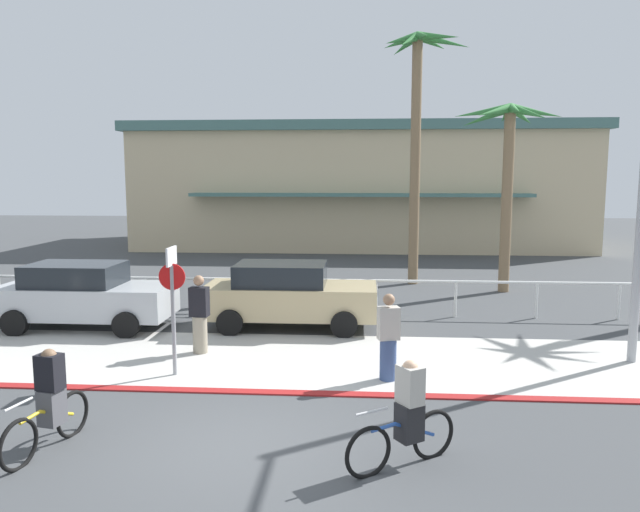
{
  "coord_description": "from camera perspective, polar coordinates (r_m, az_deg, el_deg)",
  "views": [
    {
      "loc": [
        1.82,
        -8.26,
        3.91
      ],
      "look_at": [
        0.81,
        6.0,
        2.02
      ],
      "focal_mm": 33.9,
      "sensor_mm": 36.0,
      "label": 1
    }
  ],
  "objects": [
    {
      "name": "stop_sign_bike_lane",
      "position": [
        12.08,
        -13.75,
        -3.33
      ],
      "size": [
        0.52,
        0.56,
        2.56
      ],
      "color": "gray",
      "rests_on": "ground"
    },
    {
      "name": "palm_tree_3",
      "position": [
        21.24,
        17.22,
        9.76
      ],
      "size": [
        3.55,
        2.88,
        6.29
      ],
      "color": "#846B4C",
      "rests_on": "ground"
    },
    {
      "name": "cyclist_blue_0",
      "position": [
        8.51,
        8.18,
        -14.76
      ],
      "size": [
        1.54,
        1.07,
        1.5
      ],
      "color": "black",
      "rests_on": "ground"
    },
    {
      "name": "pedestrian_0",
      "position": [
        11.73,
        6.46,
        -7.96
      ],
      "size": [
        0.45,
        0.39,
        1.7
      ],
      "color": "#384C7A",
      "rests_on": "ground"
    },
    {
      "name": "palm_tree_2",
      "position": [
        22.29,
        9.24,
        14.59
      ],
      "size": [
        3.09,
        3.02,
        8.91
      ],
      "color": "#846B4C",
      "rests_on": "ground"
    },
    {
      "name": "sidewalk_strip",
      "position": [
        13.18,
        -4.12,
        -9.7
      ],
      "size": [
        44.0,
        4.0,
        0.02
      ],
      "primitive_type": "cube",
      "color": "beige",
      "rests_on": "ground"
    },
    {
      "name": "building_backdrop",
      "position": [
        35.31,
        3.77,
        6.63
      ],
      "size": [
        24.46,
        11.53,
        6.67
      ],
      "color": "beige",
      "rests_on": "ground"
    },
    {
      "name": "pedestrian_1",
      "position": [
        13.64,
        -11.3,
        -5.7
      ],
      "size": [
        0.43,
        0.35,
        1.76
      ],
      "color": "gray",
      "rests_on": "ground"
    },
    {
      "name": "cyclist_yellow_1",
      "position": [
        9.71,
        -24.2,
        -12.49
      ],
      "size": [
        0.43,
        1.79,
        1.5
      ],
      "color": "black",
      "rests_on": "ground"
    },
    {
      "name": "car_silver_1",
      "position": [
        16.75,
        -21.43,
        -3.45
      ],
      "size": [
        4.4,
        2.02,
        1.69
      ],
      "color": "#B2B7BC",
      "rests_on": "ground"
    },
    {
      "name": "ground_plane",
      "position": [
        18.76,
        -1.6,
        -4.49
      ],
      "size": [
        80.0,
        80.0,
        0.0
      ],
      "primitive_type": "plane",
      "color": "#424447"
    },
    {
      "name": "rail_fence",
      "position": [
        17.13,
        -2.11,
        -2.8
      ],
      "size": [
        26.62,
        0.08,
        1.04
      ],
      "color": "white",
      "rests_on": "ground"
    },
    {
      "name": "curb_paint",
      "position": [
        11.31,
        -5.59,
        -12.65
      ],
      "size": [
        44.0,
        0.24,
        0.03
      ],
      "primitive_type": "cube",
      "color": "maroon",
      "rests_on": "ground"
    },
    {
      "name": "car_tan_2",
      "position": [
        15.65,
        -2.98,
        -3.67
      ],
      "size": [
        4.4,
        2.02,
        1.69
      ],
      "color": "tan",
      "rests_on": "ground"
    }
  ]
}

